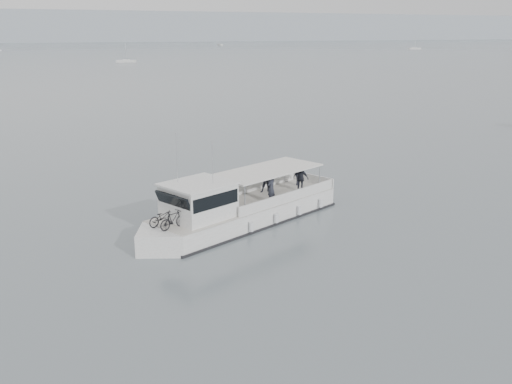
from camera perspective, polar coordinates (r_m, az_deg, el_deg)
name	(u,v)px	position (r m, az deg, el deg)	size (l,w,h in m)	color
ground	(309,211)	(32.41, 5.29, -1.94)	(1400.00, 1400.00, 0.00)	#545D63
headland	(14,26)	(587.15, -23.04, 14.99)	(1400.00, 90.00, 28.00)	#939EA8
tour_boat	(232,211)	(29.52, -2.40, -1.87)	(12.48, 7.25, 5.39)	white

